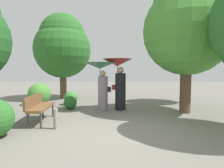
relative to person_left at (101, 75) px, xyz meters
name	(u,v)px	position (x,y,z in m)	size (l,w,h in m)	color
ground_plane	(108,135)	(0.42, -2.88, -1.42)	(40.00, 40.00, 0.00)	slate
person_left	(101,75)	(0.00, 0.00, 0.00)	(1.31, 1.31, 1.89)	gray
person_right	(119,74)	(0.69, 0.12, 0.03)	(1.18, 1.18, 2.03)	black
park_bench	(39,106)	(-1.77, -1.77, -0.91)	(0.61, 1.54, 0.83)	#38383D
tree_near_left	(62,45)	(-2.35, 3.02, 1.50)	(3.08, 3.08, 4.63)	brown
tree_mid_right	(187,24)	(3.18, -0.34, 1.84)	(3.19, 3.19, 5.08)	brown
tree_far_back	(186,51)	(3.94, 1.82, 1.09)	(2.00, 2.00, 3.73)	#4C3823
bush_path_right	(71,98)	(-1.48, 1.15, -1.11)	(0.62, 0.62, 0.62)	#428C3D
bush_behind_bench	(70,103)	(-1.27, 0.17, -1.15)	(0.53, 0.53, 0.53)	#235B23
bush_far_side	(39,94)	(-2.90, 1.04, -0.92)	(1.00, 1.00, 1.00)	#4C9338
path_marker_post	(56,119)	(-1.03, -2.45, -1.14)	(0.12, 0.12, 0.56)	gray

